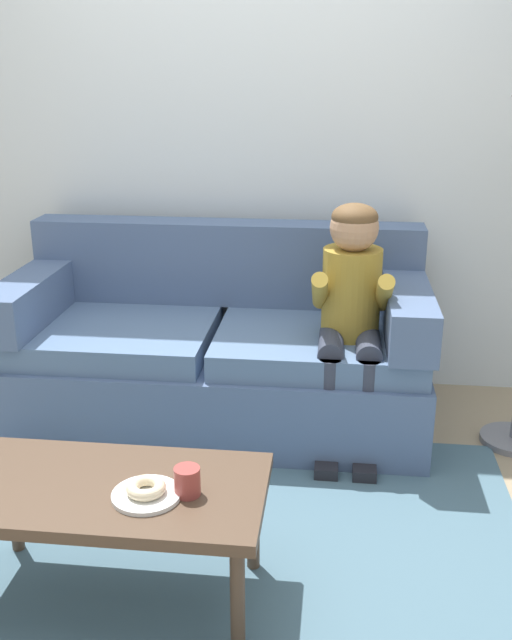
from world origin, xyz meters
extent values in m
plane|color=#9E896B|center=(0.00, 0.00, 0.00)|extent=(10.00, 10.00, 0.00)
cube|color=silver|center=(0.00, 1.40, 1.40)|extent=(8.00, 0.10, 2.80)
cube|color=#476675|center=(0.00, -0.25, 0.01)|extent=(2.28, 1.80, 0.01)
cube|color=slate|center=(-0.14, 0.80, 0.19)|extent=(1.96, 0.90, 0.38)
cube|color=slate|center=(-0.63, 0.75, 0.44)|extent=(0.94, 0.74, 0.12)
cube|color=slate|center=(0.35, 0.75, 0.44)|extent=(0.94, 0.74, 0.12)
cube|color=slate|center=(-0.14, 1.15, 0.71)|extent=(1.96, 0.20, 0.42)
cube|color=slate|center=(-1.02, 0.80, 0.61)|extent=(0.20, 0.90, 0.22)
cube|color=slate|center=(0.74, 0.80, 0.61)|extent=(0.20, 0.90, 0.22)
cube|color=#4C3828|center=(-0.26, -0.49, 0.40)|extent=(0.97, 0.51, 0.04)
cylinder|color=#4C3828|center=(0.16, -0.69, 0.19)|extent=(0.04, 0.04, 0.38)
cylinder|color=#4C3828|center=(-0.68, -0.30, 0.19)|extent=(0.04, 0.04, 0.38)
cylinder|color=#4C3828|center=(0.16, -0.30, 0.19)|extent=(0.04, 0.04, 0.38)
cylinder|color=olive|center=(0.48, 0.72, 0.70)|extent=(0.26, 0.26, 0.40)
sphere|color=tan|center=(0.48, 0.70, 1.00)|extent=(0.21, 0.21, 0.21)
ellipsoid|color=brown|center=(0.48, 0.70, 1.04)|extent=(0.20, 0.20, 0.12)
cylinder|color=#333847|center=(0.40, 0.57, 0.51)|extent=(0.11, 0.30, 0.11)
cylinder|color=#333847|center=(0.40, 0.42, 0.28)|extent=(0.09, 0.09, 0.44)
cube|color=black|center=(0.40, 0.37, 0.03)|extent=(0.10, 0.20, 0.06)
cylinder|color=olive|center=(0.35, 0.62, 0.74)|extent=(0.07, 0.29, 0.23)
cylinder|color=#333847|center=(0.56, 0.57, 0.51)|extent=(0.11, 0.30, 0.11)
cylinder|color=#333847|center=(0.56, 0.42, 0.28)|extent=(0.09, 0.09, 0.44)
cube|color=black|center=(0.56, 0.37, 0.03)|extent=(0.10, 0.20, 0.06)
cylinder|color=olive|center=(0.62, 0.62, 0.74)|extent=(0.07, 0.29, 0.23)
cylinder|color=white|center=(-0.13, -0.55, 0.43)|extent=(0.21, 0.21, 0.01)
torus|color=beige|center=(-0.13, -0.55, 0.46)|extent=(0.17, 0.17, 0.04)
cylinder|color=#993D38|center=(-0.01, -0.52, 0.47)|extent=(0.08, 0.08, 0.09)
cube|color=gold|center=(-0.66, -0.02, 0.03)|extent=(0.16, 0.09, 0.05)
cylinder|color=gold|center=(-0.74, -0.02, 0.03)|extent=(0.06, 0.06, 0.05)
cylinder|color=gold|center=(-0.57, -0.02, 0.03)|extent=(0.06, 0.06, 0.05)
camera|label=1|loc=(0.41, -2.37, 1.64)|focal=40.59mm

